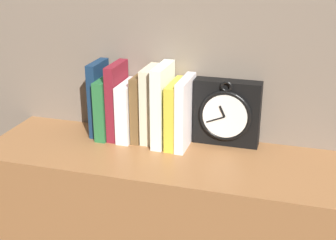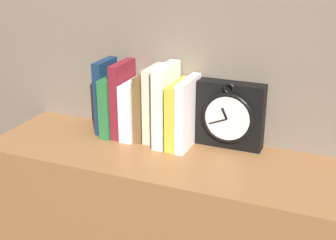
{
  "view_description": "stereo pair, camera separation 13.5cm",
  "coord_description": "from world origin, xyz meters",
  "views": [
    {
      "loc": [
        0.36,
        -1.21,
        1.45
      ],
      "look_at": [
        0.0,
        0.0,
        0.96
      ],
      "focal_mm": 50.0,
      "sensor_mm": 36.0,
      "label": 1
    },
    {
      "loc": [
        0.48,
        -1.16,
        1.45
      ],
      "look_at": [
        0.0,
        0.0,
        0.96
      ],
      "focal_mm": 50.0,
      "sensor_mm": 36.0,
      "label": 2
    }
  ],
  "objects": [
    {
      "name": "book_slot3_white",
      "position": [
        -0.16,
        0.09,
        0.94
      ],
      "size": [
        0.04,
        0.14,
        0.18
      ],
      "color": "white",
      "rests_on": "bookshelf"
    },
    {
      "name": "book_slot8_white",
      "position": [
        0.03,
        0.09,
        0.96
      ],
      "size": [
        0.03,
        0.15,
        0.22
      ],
      "color": "white",
      "rests_on": "bookshelf"
    },
    {
      "name": "book_slot1_green",
      "position": [
        -0.23,
        0.09,
        0.95
      ],
      "size": [
        0.04,
        0.14,
        0.19
      ],
      "color": "#276A36",
      "rests_on": "bookshelf"
    },
    {
      "name": "book_slot4_brown",
      "position": [
        -0.12,
        0.1,
        0.96
      ],
      "size": [
        0.03,
        0.13,
        0.21
      ],
      "color": "brown",
      "rests_on": "bookshelf"
    },
    {
      "name": "clock",
      "position": [
        0.15,
        0.13,
        0.95
      ],
      "size": [
        0.2,
        0.07,
        0.21
      ],
      "color": "black",
      "rests_on": "bookshelf"
    },
    {
      "name": "book_slot0_navy",
      "position": [
        -0.26,
        0.11,
        0.97
      ],
      "size": [
        0.03,
        0.12,
        0.24
      ],
      "color": "#142D4B",
      "rests_on": "bookshelf"
    },
    {
      "name": "book_slot5_cream",
      "position": [
        -0.08,
        0.1,
        0.97
      ],
      "size": [
        0.04,
        0.12,
        0.24
      ],
      "color": "beige",
      "rests_on": "bookshelf"
    },
    {
      "name": "book_slot2_maroon",
      "position": [
        -0.2,
        0.1,
        0.97
      ],
      "size": [
        0.03,
        0.13,
        0.24
      ],
      "color": "maroon",
      "rests_on": "bookshelf"
    },
    {
      "name": "book_slot7_yellow",
      "position": [
        -0.0,
        0.09,
        0.95
      ],
      "size": [
        0.04,
        0.15,
        0.2
      ],
      "color": "yellow",
      "rests_on": "bookshelf"
    },
    {
      "name": "book_slot6_white",
      "position": [
        -0.04,
        0.09,
        0.98
      ],
      "size": [
        0.03,
        0.15,
        0.25
      ],
      "color": "silver",
      "rests_on": "bookshelf"
    }
  ]
}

